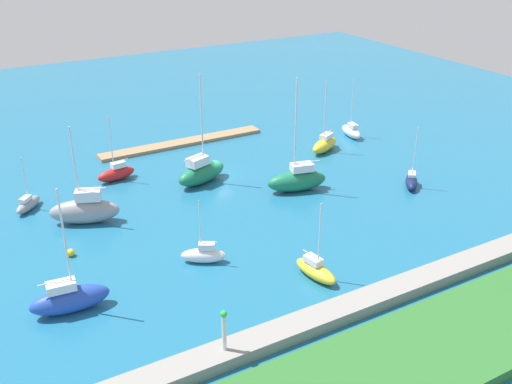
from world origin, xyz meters
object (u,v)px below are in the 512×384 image
Objects in this scene: harbor_beacon at (224,327)px; sailboat_green_along_channel at (297,180)px; sailboat_yellow_off_beacon at (325,144)px; sailboat_green_near_pier at (201,172)px; pier_dock at (183,143)px; sailboat_yellow_east_end at (316,270)px; sailboat_gray_lone_south at (85,210)px; mooring_buoy_yellow at (71,253)px; sailboat_gray_center_basin at (28,204)px; sailboat_red_mid_basin at (116,173)px; sailboat_navy_outer_mooring at (411,181)px; sailboat_white_far_south at (204,255)px; sailboat_blue_far_north at (69,298)px; sailboat_white_inner_mooring at (351,131)px.

sailboat_green_along_channel reaches higher than harbor_beacon.
sailboat_yellow_off_beacon is 21.04m from sailboat_green_near_pier.
sailboat_yellow_east_end is (3.31, 40.78, 0.62)m from pier_dock.
sailboat_gray_lone_south reaches higher than mooring_buoy_yellow.
sailboat_red_mid_basin reaches higher than sailboat_gray_center_basin.
sailboat_gray_center_basin is at bearing -28.34° from sailboat_yellow_off_beacon.
sailboat_navy_outer_mooring is 0.57× the size of sailboat_green_near_pier.
sailboat_green_near_pier is at bearing -83.88° from sailboat_white_far_south.
sailboat_white_far_south is 0.59× the size of sailboat_blue_far_north.
sailboat_green_along_channel is at bearing -67.93° from sailboat_gray_center_basin.
sailboat_white_inner_mooring is (-41.35, -36.74, -2.27)m from harbor_beacon.
mooring_buoy_yellow reaches higher than pier_dock.
sailboat_white_inner_mooring reaches higher than harbor_beacon.
sailboat_gray_lone_south reaches higher than sailboat_yellow_off_beacon.
sailboat_white_far_south is 19.94m from sailboat_green_near_pier.
sailboat_blue_far_north reaches higher than sailboat_white_inner_mooring.
sailboat_white_inner_mooring is 11.25× the size of mooring_buoy_yellow.
pier_dock is at bearing -133.24° from mooring_buoy_yellow.
sailboat_navy_outer_mooring is at bearing 72.45° from sailboat_yellow_off_beacon.
sailboat_green_near_pier is (-8.17, -18.18, 0.66)m from sailboat_white_far_south.
sailboat_green_along_channel reaches higher than sailboat_gray_center_basin.
sailboat_yellow_off_beacon is (-29.17, -19.51, 0.22)m from sailboat_white_far_south.
harbor_beacon is 0.45× the size of sailboat_navy_outer_mooring.
sailboat_white_far_south is (17.87, 9.82, -0.65)m from sailboat_green_along_channel.
sailboat_green_near_pier is (-22.12, -19.71, 0.21)m from sailboat_blue_far_north.
sailboat_white_inner_mooring reaches higher than sailboat_yellow_east_end.
sailboat_gray_lone_south reaches higher than sailboat_red_mid_basin.
sailboat_red_mid_basin reaches higher than pier_dock.
sailboat_white_inner_mooring is at bearing 157.66° from pier_dock.
mooring_buoy_yellow is at bearing -130.12° from sailboat_gray_center_basin.
sailboat_navy_outer_mooring is (-13.66, 6.47, -0.74)m from sailboat_green_along_channel.
sailboat_gray_lone_south is at bearing -64.00° from sailboat_navy_outer_mooring.
sailboat_yellow_east_end is at bearing -154.76° from harbor_beacon.
mooring_buoy_yellow is (19.82, 10.21, -1.14)m from sailboat_green_near_pier.
sailboat_blue_far_north reaches higher than sailboat_navy_outer_mooring.
sailboat_green_near_pier is (-9.58, 6.42, 0.54)m from sailboat_red_mid_basin.
sailboat_red_mid_basin is at bearing -95.00° from harbor_beacon.
sailboat_red_mid_basin is at bearing -56.39° from sailboat_white_far_south.
sailboat_green_near_pier reaches higher than sailboat_white_inner_mooring.
harbor_beacon is at bearing 18.91° from sailboat_yellow_off_beacon.
sailboat_green_along_channel is 17.83× the size of mooring_buoy_yellow.
sailboat_green_along_channel is 1.80× the size of sailboat_yellow_east_end.
sailboat_green_along_channel is 12.80m from sailboat_green_near_pier.
sailboat_red_mid_basin is 0.96× the size of sailboat_white_inner_mooring.
sailboat_green_near_pier is at bearing 47.12° from sailboat_blue_far_north.
sailboat_blue_far_north reaches higher than sailboat_gray_center_basin.
sailboat_yellow_east_end is (-0.17, 26.20, -0.68)m from sailboat_green_near_pier.
sailboat_green_near_pier is at bearing -80.62° from sailboat_navy_outer_mooring.
mooring_buoy_yellow is (3.42, 6.62, -1.23)m from sailboat_gray_lone_south.
sailboat_yellow_off_beacon is at bearing 31.43° from sailboat_blue_far_north.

